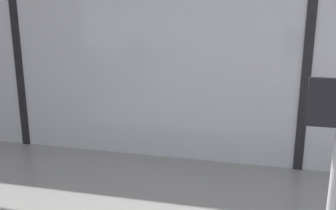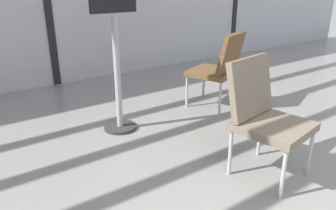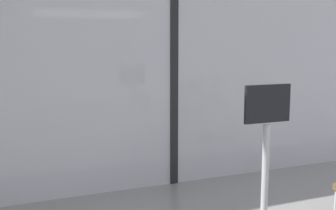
# 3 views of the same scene
# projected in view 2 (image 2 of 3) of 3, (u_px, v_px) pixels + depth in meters

# --- Properties ---
(lounge_chair_0) EXTENTS (0.64, 0.66, 0.87)m
(lounge_chair_0) POSITION_uv_depth(u_px,v_px,m) (220.00, 65.00, 3.65)
(lounge_chair_0) COLOR brown
(lounge_chair_0) RESTS_ON ground
(lounge_chair_7) EXTENTS (0.56, 0.60, 0.87)m
(lounge_chair_7) POSITION_uv_depth(u_px,v_px,m) (264.00, 111.00, 2.36)
(lounge_chair_7) COLOR #7F705B
(lounge_chair_7) RESTS_ON ground
(info_sign) EXTENTS (0.44, 0.32, 1.44)m
(info_sign) POSITION_uv_depth(u_px,v_px,m) (117.00, 62.00, 3.00)
(info_sign) COLOR #333333
(info_sign) RESTS_ON ground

